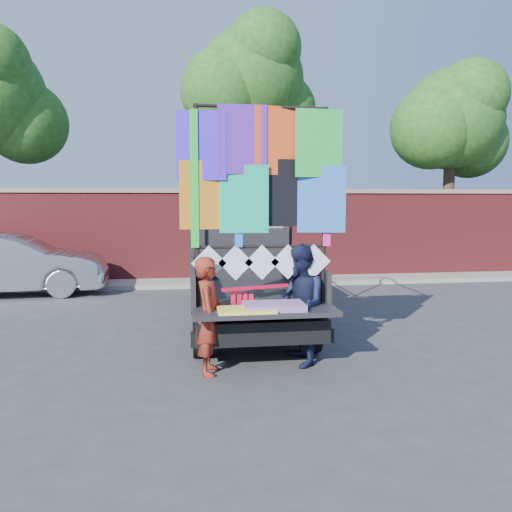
{
  "coord_description": "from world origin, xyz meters",
  "views": [
    {
      "loc": [
        -0.96,
        -7.16,
        2.26
      ],
      "look_at": [
        0.02,
        -0.08,
        1.47
      ],
      "focal_mm": 35.0,
      "sensor_mm": 36.0,
      "label": 1
    }
  ],
  "objects": [
    {
      "name": "ground",
      "position": [
        0.0,
        0.0,
        0.0
      ],
      "size": [
        90.0,
        90.0,
        0.0
      ],
      "primitive_type": "plane",
      "color": "#38383A",
      "rests_on": "ground"
    },
    {
      "name": "brick_wall",
      "position": [
        0.0,
        7.0,
        1.33
      ],
      "size": [
        30.0,
        0.45,
        2.61
      ],
      "color": "maroon",
      "rests_on": "ground"
    },
    {
      "name": "curb",
      "position": [
        0.0,
        6.3,
        0.06
      ],
      "size": [
        30.0,
        1.2,
        0.12
      ],
      "primitive_type": "cube",
      "color": "gray",
      "rests_on": "ground"
    },
    {
      "name": "tree_mid",
      "position": [
        1.02,
        8.12,
        5.7
      ],
      "size": [
        4.2,
        3.3,
        7.73
      ],
      "color": "#38281C",
      "rests_on": "ground"
    },
    {
      "name": "tree_right",
      "position": [
        7.52,
        8.12,
        4.75
      ],
      "size": [
        4.2,
        3.3,
        6.62
      ],
      "color": "#38281C",
      "rests_on": "ground"
    },
    {
      "name": "pickup_truck",
      "position": [
        0.03,
        2.16,
        0.88
      ],
      "size": [
        2.22,
        5.57,
        3.5
      ],
      "color": "black",
      "rests_on": "ground"
    },
    {
      "name": "sedan",
      "position": [
        -5.22,
        5.43,
        0.74
      ],
      "size": [
        4.61,
        1.88,
        1.49
      ],
      "primitive_type": "imported",
      "rotation": [
        0.0,
        0.0,
        1.64
      ],
      "color": "#B2B3BA",
      "rests_on": "ground"
    },
    {
      "name": "woman",
      "position": [
        -0.69,
        -0.76,
        0.77
      ],
      "size": [
        0.43,
        0.6,
        1.55
      ],
      "primitive_type": "imported",
      "rotation": [
        0.0,
        0.0,
        1.45
      ],
      "color": "maroon",
      "rests_on": "ground"
    },
    {
      "name": "man",
      "position": [
        0.56,
        -0.56,
        0.84
      ],
      "size": [
        0.67,
        0.84,
        1.68
      ],
      "primitive_type": "imported",
      "rotation": [
        0.0,
        0.0,
        -1.53
      ],
      "color": "#161C38",
      "rests_on": "ground"
    },
    {
      "name": "streamer_bundle",
      "position": [
        -0.17,
        -0.67,
        0.92
      ],
      "size": [
        0.93,
        0.31,
        0.66
      ],
      "color": "red",
      "rests_on": "ground"
    }
  ]
}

